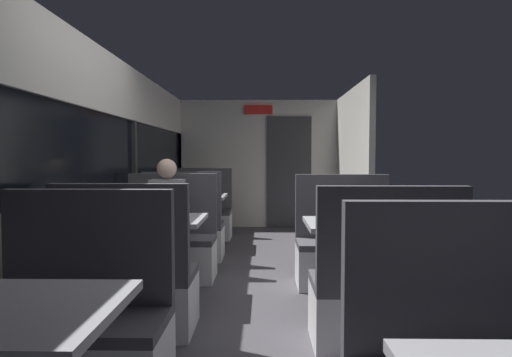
{
  "coord_description": "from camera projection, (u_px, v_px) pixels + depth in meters",
  "views": [
    {
      "loc": [
        0.09,
        -3.6,
        1.28
      ],
      "look_at": [
        -0.01,
        1.99,
        1.0
      ],
      "focal_mm": 30.11,
      "sensor_mm": 36.0,
      "label": 1
    }
  ],
  "objects": [
    {
      "name": "bench_far_window_facing_entry",
      "position": [
        201.0,
        217.0,
        6.75
      ],
      "size": [
        0.95,
        0.5,
        1.1
      ],
      "color": "silver",
      "rests_on": "ground_plane"
    },
    {
      "name": "carriage_end_bulkhead",
      "position": [
        262.0,
        165.0,
        7.79
      ],
      "size": [
        2.9,
        0.11,
        2.3
      ],
      "color": "beige",
      "rests_on": "ground_plane"
    },
    {
      "name": "ground_plane",
      "position": [
        253.0,
        308.0,
        3.66
      ],
      "size": [
        3.3,
        9.2,
        0.02
      ],
      "primitive_type": "cube",
      "color": "#423F44"
    },
    {
      "name": "bench_rear_aisle_facing_end",
      "position": [
        383.0,
        299.0,
        2.88
      ],
      "size": [
        0.95,
        0.5,
        1.1
      ],
      "color": "silver",
      "rests_on": "ground_plane"
    },
    {
      "name": "carriage_aisle_panel_right",
      "position": [
        352.0,
        165.0,
        6.57
      ],
      "size": [
        0.08,
        2.4,
        2.3
      ],
      "primitive_type": "cube",
      "color": "beige",
      "rests_on": "ground_plane"
    },
    {
      "name": "coffee_cup_primary",
      "position": [
        372.0,
        215.0,
        3.67
      ],
      "size": [
        0.07,
        0.07,
        0.09
      ],
      "color": "#B23333",
      "rests_on": "dining_table_rear_aisle"
    },
    {
      "name": "bench_rear_aisle_facing_entry",
      "position": [
        344.0,
        252.0,
        4.28
      ],
      "size": [
        0.95,
        0.5,
        1.1
      ],
      "color": "silver",
      "rests_on": "ground_plane"
    },
    {
      "name": "bench_mid_window_facing_end",
      "position": [
        128.0,
        288.0,
        3.11
      ],
      "size": [
        0.95,
        0.5,
        1.1
      ],
      "color": "silver",
      "rests_on": "ground_plane"
    },
    {
      "name": "bench_mid_window_facing_entry",
      "position": [
        170.0,
        247.0,
        4.51
      ],
      "size": [
        0.95,
        0.5,
        1.1
      ],
      "color": "silver",
      "rests_on": "ground_plane"
    },
    {
      "name": "bench_near_window_facing_entry",
      "position": [
        78.0,
        337.0,
        2.27
      ],
      "size": [
        0.95,
        0.5,
        1.1
      ],
      "color": "silver",
      "rests_on": "ground_plane"
    },
    {
      "name": "seated_passenger",
      "position": [
        168.0,
        229.0,
        4.42
      ],
      "size": [
        0.47,
        0.55,
        1.26
      ],
      "color": "#26262D",
      "rests_on": "ground_plane"
    },
    {
      "name": "dining_table_rear_aisle",
      "position": [
        360.0,
        234.0,
        3.56
      ],
      "size": [
        0.9,
        0.7,
        0.74
      ],
      "color": "#9E9EA3",
      "rests_on": "ground_plane"
    },
    {
      "name": "carriage_window_panel_left",
      "position": [
        82.0,
        177.0,
        3.63
      ],
      "size": [
        0.09,
        8.48,
        2.3
      ],
      "color": "beige",
      "rests_on": "ground_plane"
    },
    {
      "name": "dining_table_mid_window",
      "position": [
        152.0,
        229.0,
        3.79
      ],
      "size": [
        0.9,
        0.7,
        0.74
      ],
      "color": "#9E9EA3",
      "rests_on": "ground_plane"
    },
    {
      "name": "bench_far_window_facing_end",
      "position": [
        185.0,
        233.0,
        5.35
      ],
      "size": [
        0.95,
        0.5,
        1.1
      ],
      "color": "silver",
      "rests_on": "ground_plane"
    },
    {
      "name": "dining_table_far_window",
      "position": [
        194.0,
        202.0,
        6.03
      ],
      "size": [
        0.9,
        0.7,
        0.74
      ],
      "color": "#9E9EA3",
      "rests_on": "ground_plane"
    }
  ]
}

